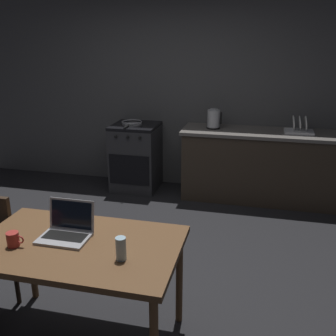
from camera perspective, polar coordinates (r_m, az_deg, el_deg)
The scene contains 11 objects.
ground_plane at distance 3.66m, azimuth -6.79°, elevation -14.59°, with size 12.00×12.00×0.00m, color black.
back_wall at distance 5.27m, azimuth 4.50°, elevation 11.18°, with size 6.40×0.10×2.63m, color #4C4C4D.
kitchen_counter at distance 5.06m, azimuth 14.39°, elevation 0.30°, with size 2.16×0.64×0.90m.
stove_oven at distance 5.30m, azimuth -4.73°, elevation 1.65°, with size 0.60×0.62×0.90m.
dining_table at distance 2.61m, azimuth -13.08°, elevation -12.19°, with size 1.31×0.80×0.76m.
laptop at distance 2.65m, azimuth -14.72°, elevation -8.88°, with size 0.32×0.26×0.23m.
electric_kettle at distance 4.94m, azimuth 6.74°, elevation 7.16°, with size 0.19×0.16×0.25m.
frying_pan at distance 5.17m, azimuth -5.38°, elevation 6.64°, with size 0.27×0.45×0.05m.
coffee_mug at distance 2.64m, azimuth -21.85°, elevation -9.74°, with size 0.12×0.08×0.09m.
drinking_glass at distance 2.33m, azimuth -6.95°, elevation -11.71°, with size 0.06×0.06×0.14m.
dish_rack at distance 4.95m, azimuth 18.76°, elevation 5.45°, with size 0.34×0.26×0.21m.
Camera 1 is at (1.11, -2.85, 2.00)m, focal length 41.35 mm.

